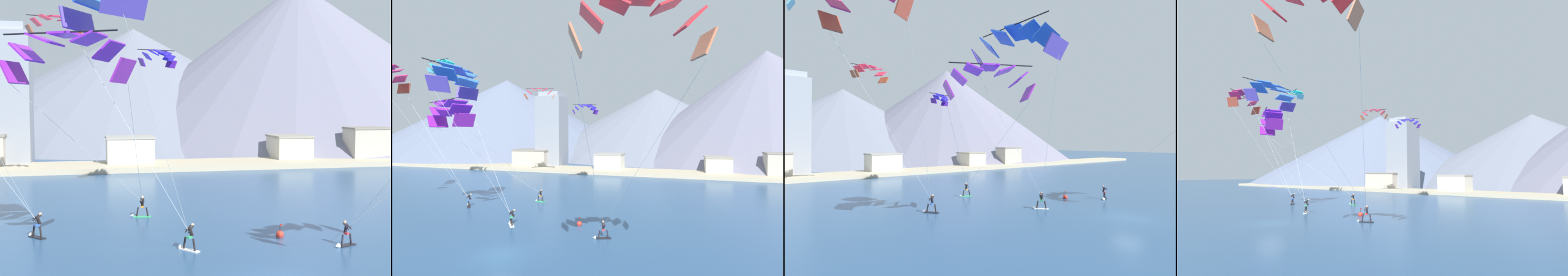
% 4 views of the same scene
% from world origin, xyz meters
% --- Properties ---
extents(kitesurfer_near_lead, '(1.79, 0.76, 1.79)m').
position_xyz_m(kitesurfer_near_lead, '(-5.38, 17.81, 0.54)').
color(kitesurfer_near_lead, '#33B266').
rests_on(kitesurfer_near_lead, ground).
extents(kitesurfer_near_trail, '(1.43, 1.59, 1.81)m').
position_xyz_m(kitesurfer_near_trail, '(-13.13, 12.60, 0.57)').
color(kitesurfer_near_trail, black).
rests_on(kitesurfer_near_trail, ground).
extents(kitesurfer_mid_center, '(1.77, 1.01, 1.72)m').
position_xyz_m(kitesurfer_mid_center, '(6.70, 6.11, 0.49)').
color(kitesurfer_mid_center, black).
rests_on(kitesurfer_mid_center, ground).
extents(kitesurfer_far_left, '(1.39, 1.61, 1.79)m').
position_xyz_m(kitesurfer_far_left, '(-3.45, 7.26, 0.57)').
color(kitesurfer_far_left, white).
rests_on(kitesurfer_far_left, ground).
extents(parafoil_kite_near_lead, '(9.42, 13.67, 12.02)m').
position_xyz_m(parafoil_kite_near_lead, '(-10.67, 6.60, 12.28)').
color(parafoil_kite_near_lead, purple).
extents(parafoil_kite_distant_low_drift, '(6.06, 3.72, 2.23)m').
position_xyz_m(parafoil_kite_distant_low_drift, '(-12.54, 32.47, 17.51)').
color(parafoil_kite_distant_low_drift, '#AB4929').
extents(parafoil_kite_distant_mid_solo, '(4.29, 3.32, 1.88)m').
position_xyz_m(parafoil_kite_distant_mid_solo, '(-2.24, 29.25, 13.99)').
color(parafoil_kite_distant_mid_solo, '#441893').
extents(race_marker_buoy, '(0.56, 0.56, 1.02)m').
position_xyz_m(race_marker_buoy, '(3.49, 9.28, 0.16)').
color(race_marker_buoy, red).
rests_on(race_marker_buoy, ground).
extents(shoreline_strip, '(180.00, 10.00, 0.70)m').
position_xyz_m(shoreline_strip, '(0.00, 50.20, 0.35)').
color(shoreline_strip, '#BCAD8E').
rests_on(shoreline_strip, ground).
extents(shore_building_harbour_front, '(6.71, 4.38, 5.43)m').
position_xyz_m(shore_building_harbour_front, '(34.02, 51.94, 2.73)').
color(shore_building_harbour_front, '#B7AD9E').
rests_on(shore_building_harbour_front, ground).
extents(shore_building_quay_east, '(6.88, 5.50, 4.46)m').
position_xyz_m(shore_building_quay_east, '(-3.26, 52.19, 2.24)').
color(shore_building_quay_east, silver).
rests_on(shore_building_quay_east, ground).
extents(shore_building_quay_west, '(5.72, 6.33, 4.21)m').
position_xyz_m(shore_building_quay_west, '(21.63, 53.60, 2.12)').
color(shore_building_quay_west, beige).
rests_on(shore_building_quay_west, ground).
extents(highrise_tower, '(7.00, 7.00, 20.60)m').
position_xyz_m(highrise_tower, '(-20.58, 56.51, 10.09)').
color(highrise_tower, gray).
rests_on(highrise_tower, ground).
extents(mountain_peak_west_ridge, '(105.11, 105.11, 27.93)m').
position_xyz_m(mountain_peak_west_ridge, '(2.97, 113.99, 13.96)').
color(mountain_peak_west_ridge, slate).
rests_on(mountain_peak_west_ridge, ground).
extents(mountain_peak_central_summit, '(104.13, 104.13, 38.24)m').
position_xyz_m(mountain_peak_central_summit, '(41.85, 99.95, 19.12)').
color(mountain_peak_central_summit, slate).
rests_on(mountain_peak_central_summit, ground).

